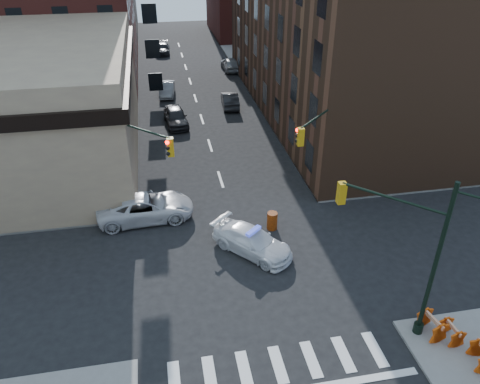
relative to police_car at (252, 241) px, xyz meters
name	(u,v)px	position (x,y,z in m)	size (l,w,h in m)	color
ground	(247,265)	(-0.52, -1.18, -0.72)	(140.00, 140.00, 0.00)	black
sidewalk_ne	(378,73)	(22.48, 31.57, -0.65)	(34.00, 54.50, 0.15)	gray
commercial_row_ne	(337,37)	(12.48, 21.32, 6.28)	(14.00, 34.00, 14.00)	#4C301E
signal_pole_se	(412,247)	(5.52, -6.71, 3.89)	(5.40, 5.27, 8.00)	black
signal_pole_nw	(132,162)	(-6.37, 4.15, 3.61)	(3.58, 3.67, 8.00)	black
signal_pole_ne	(322,146)	(5.32, 4.17, 3.61)	(3.67, 3.58, 8.00)	black
tree_ne_near	(269,67)	(6.98, 24.82, 2.77)	(3.00, 3.00, 4.85)	black
tree_ne_far	(253,48)	(6.98, 32.82, 2.77)	(3.00, 3.00, 4.85)	black
police_car	(252,241)	(0.00, 0.00, 0.00)	(2.03, 4.98, 1.45)	white
pickup	(146,207)	(-5.96, 4.62, 0.12)	(2.79, 6.05, 1.68)	silver
parked_car_wnear	(176,117)	(-3.02, 19.89, 0.09)	(1.91, 4.75, 1.62)	black
parked_car_wfar	(167,89)	(-3.37, 28.29, -0.02)	(1.49, 4.27, 1.41)	gray
parked_car_wdeep	(163,49)	(-3.06, 46.13, -0.04)	(1.91, 4.70, 1.36)	black
parked_car_enear	(230,100)	(2.68, 23.65, 0.00)	(1.54, 4.41, 1.45)	black
parked_car_efar	(230,64)	(4.88, 36.33, 0.07)	(1.88, 4.67, 1.59)	gray
pedestrian_a	(71,185)	(-10.95, 8.28, 0.24)	(0.59, 0.39, 1.63)	black
pedestrian_b	(98,207)	(-8.89, 4.82, 0.38)	(0.93, 0.73, 1.92)	black
pedestrian_c	(22,210)	(-13.52, 5.52, 0.24)	(0.95, 0.40, 1.63)	#1E212E
barrel_road	(272,221)	(1.69, 2.04, -0.15)	(0.64, 0.64, 1.14)	#E0440A
barrel_bank	(145,212)	(-6.02, 4.57, -0.18)	(0.61, 0.61, 1.10)	#D04B09
barricade_se_a	(431,326)	(6.77, -7.70, -0.06)	(1.38, 0.69, 1.03)	#EB3A0B
barricade_se_b	(451,332)	(7.48, -8.18, -0.13)	(1.18, 0.59, 0.88)	#DC580A
barricade_nw_a	(124,203)	(-7.36, 5.72, -0.09)	(1.29, 0.64, 0.96)	orange
barricade_nw_b	(48,202)	(-12.27, 6.82, -0.14)	(1.16, 0.58, 0.87)	#EA570B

